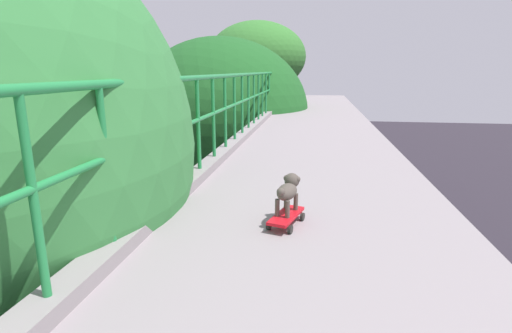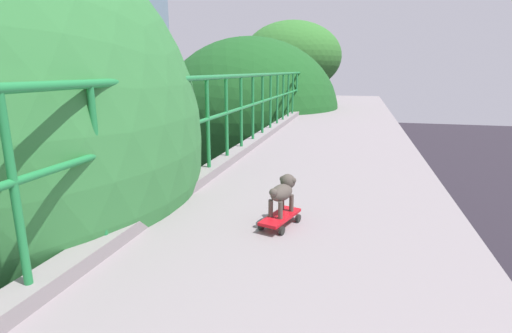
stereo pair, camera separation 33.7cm
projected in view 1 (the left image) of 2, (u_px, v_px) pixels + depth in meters
city_bus at (105, 197)px, 17.96m from camera, size 2.61×10.56×3.10m
roadside_tree_far at (221, 113)px, 12.94m from camera, size 5.74×5.74×8.52m
roadside_tree_farthest at (257, 58)px, 22.42m from camera, size 5.59×5.59×10.17m
toy_skateboard at (286, 217)px, 3.07m from camera, size 0.29×0.47×0.09m
small_dog at (288, 190)px, 3.08m from camera, size 0.21×0.35×0.30m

